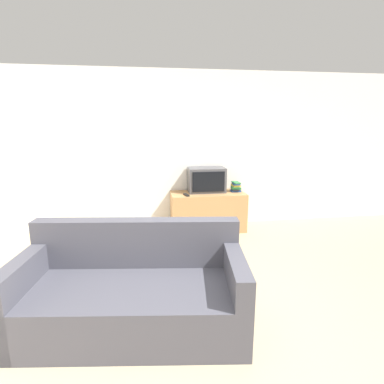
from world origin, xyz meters
TOP-DOWN VIEW (x-y plane):
  - ground_plane at (0.00, 0.00)m, footprint 14.00×14.00m
  - wall_back at (0.00, 3.03)m, footprint 9.00×0.06m
  - tv_stand at (0.57, 2.71)m, footprint 1.21×0.54m
  - television at (0.56, 2.80)m, footprint 0.60×0.37m
  - couch at (-0.56, 0.40)m, footprint 2.00×1.11m
  - book_stack at (1.05, 2.75)m, footprint 0.17×0.22m
  - remote_on_stand at (0.20, 2.56)m, footprint 0.09×0.17m

SIDE VIEW (x-z plane):
  - ground_plane at x=0.00m, z-range 0.00..0.00m
  - couch at x=-0.56m, z-range -0.15..0.73m
  - tv_stand at x=0.57m, z-range 0.00..0.64m
  - remote_on_stand at x=0.20m, z-range 0.64..0.66m
  - book_stack at x=1.05m, z-range 0.64..0.80m
  - television at x=0.56m, z-range 0.64..1.04m
  - wall_back at x=0.00m, z-range 0.00..2.60m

